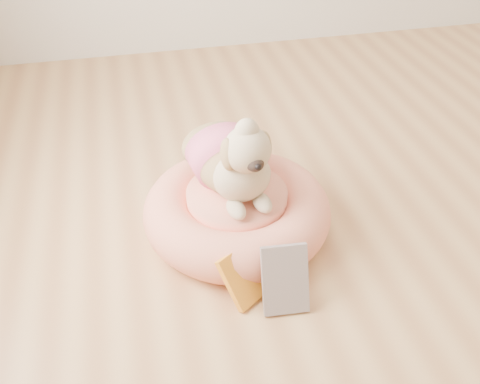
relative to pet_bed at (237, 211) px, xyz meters
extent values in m
plane|color=#BB814E|center=(0.72, -0.45, -0.09)|extent=(4.50, 4.50, 0.00)
cylinder|color=#FC7F62|center=(0.00, 0.00, -0.03)|extent=(0.51, 0.51, 0.11)
torus|color=#FC7F62|center=(0.00, 0.00, 0.00)|extent=(0.70, 0.70, 0.18)
cylinder|color=#FC7F62|center=(0.00, 0.00, 0.05)|extent=(0.37, 0.37, 0.10)
cube|color=yellow|center=(-0.06, -0.33, 0.00)|extent=(0.17, 0.17, 0.16)
cube|color=white|center=(0.07, -0.40, 0.02)|extent=(0.16, 0.13, 0.22)
camera|label=1|loc=(-0.34, -1.52, 1.26)|focal=40.00mm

